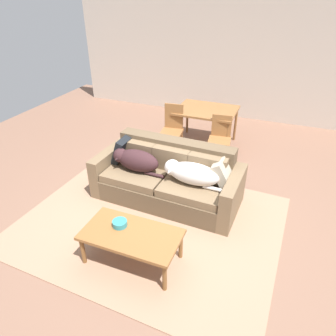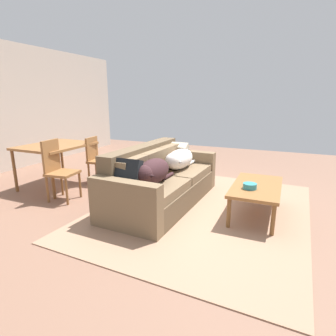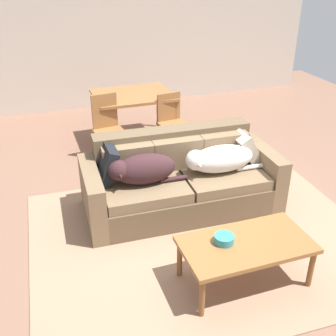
{
  "view_description": "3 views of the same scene",
  "coord_description": "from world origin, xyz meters",
  "px_view_note": "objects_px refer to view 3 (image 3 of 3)",
  "views": [
    {
      "loc": [
        1.38,
        -3.58,
        2.89
      ],
      "look_at": [
        -0.06,
        0.01,
        0.6
      ],
      "focal_mm": 33.24,
      "sensor_mm": 36.0,
      "label": 1
    },
    {
      "loc": [
        -3.64,
        -1.56,
        1.56
      ],
      "look_at": [
        -0.06,
        0.01,
        0.55
      ],
      "focal_mm": 29.22,
      "sensor_mm": 36.0,
      "label": 2
    },
    {
      "loc": [
        -1.6,
        -3.74,
        2.65
      ],
      "look_at": [
        -0.34,
        -0.14,
        0.66
      ],
      "focal_mm": 44.46,
      "sensor_mm": 36.0,
      "label": 3
    }
  ],
  "objects_px": {
    "dining_chair_near_right": "(172,120)",
    "throw_pillow_by_left_arm": "(106,164)",
    "couch": "(180,180)",
    "dining_table": "(133,98)",
    "coffee_table": "(246,247)",
    "dog_on_left_cushion": "(141,169)",
    "dining_chair_near_left": "(108,126)",
    "throw_pillow_by_right_arm": "(245,147)",
    "bowl_on_coffee_table": "(224,239)",
    "dog_on_right_cushion": "(218,159)"
  },
  "relations": [
    {
      "from": "dog_on_left_cushion",
      "to": "dining_chair_near_right",
      "type": "relative_size",
      "value": 0.99
    },
    {
      "from": "dog_on_right_cushion",
      "to": "throw_pillow_by_left_arm",
      "type": "distance_m",
      "value": 1.24
    },
    {
      "from": "dog_on_left_cushion",
      "to": "dining_chair_near_left",
      "type": "xyz_separation_m",
      "value": [
        -0.02,
        1.61,
        -0.11
      ]
    },
    {
      "from": "dog_on_left_cushion",
      "to": "dining_chair_near_left",
      "type": "bearing_deg",
      "value": 93.07
    },
    {
      "from": "coffee_table",
      "to": "dining_chair_near_right",
      "type": "distance_m",
      "value": 2.87
    },
    {
      "from": "throw_pillow_by_right_arm",
      "to": "bowl_on_coffee_table",
      "type": "height_order",
      "value": "throw_pillow_by_right_arm"
    },
    {
      "from": "dining_table",
      "to": "dining_chair_near_left",
      "type": "distance_m",
      "value": 0.76
    },
    {
      "from": "dining_table",
      "to": "dining_chair_near_right",
      "type": "bearing_deg",
      "value": -52.03
    },
    {
      "from": "dining_chair_near_left",
      "to": "dining_table",
      "type": "bearing_deg",
      "value": 38.89
    },
    {
      "from": "dog_on_left_cushion",
      "to": "throw_pillow_by_left_arm",
      "type": "distance_m",
      "value": 0.39
    },
    {
      "from": "couch",
      "to": "dog_on_right_cushion",
      "type": "bearing_deg",
      "value": -18.74
    },
    {
      "from": "bowl_on_coffee_table",
      "to": "dog_on_left_cushion",
      "type": "bearing_deg",
      "value": 108.25
    },
    {
      "from": "coffee_table",
      "to": "dog_on_left_cushion",
      "type": "bearing_deg",
      "value": 114.58
    },
    {
      "from": "dog_on_left_cushion",
      "to": "bowl_on_coffee_table",
      "type": "xyz_separation_m",
      "value": [
        0.39,
        -1.19,
        -0.16
      ]
    },
    {
      "from": "bowl_on_coffee_table",
      "to": "dining_table",
      "type": "relative_size",
      "value": 0.15
    },
    {
      "from": "dining_table",
      "to": "dining_chair_near_right",
      "type": "relative_size",
      "value": 1.36
    },
    {
      "from": "coffee_table",
      "to": "dining_chair_near_right",
      "type": "relative_size",
      "value": 1.33
    },
    {
      "from": "couch",
      "to": "throw_pillow_by_left_arm",
      "type": "bearing_deg",
      "value": 176.19
    },
    {
      "from": "dining_chair_near_right",
      "to": "throw_pillow_by_left_arm",
      "type": "bearing_deg",
      "value": -139.39
    },
    {
      "from": "dog_on_right_cushion",
      "to": "bowl_on_coffee_table",
      "type": "xyz_separation_m",
      "value": [
        -0.49,
        -1.16,
        -0.14
      ]
    },
    {
      "from": "dining_chair_near_right",
      "to": "couch",
      "type": "bearing_deg",
      "value": -113.66
    },
    {
      "from": "bowl_on_coffee_table",
      "to": "dining_chair_near_left",
      "type": "distance_m",
      "value": 2.83
    },
    {
      "from": "coffee_table",
      "to": "dining_chair_near_right",
      "type": "xyz_separation_m",
      "value": [
        0.34,
        2.85,
        0.09
      ]
    },
    {
      "from": "throw_pillow_by_right_arm",
      "to": "coffee_table",
      "type": "relative_size",
      "value": 0.33
    },
    {
      "from": "dog_on_left_cushion",
      "to": "dining_table",
      "type": "xyz_separation_m",
      "value": [
        0.49,
        2.15,
        0.06
      ]
    },
    {
      "from": "throw_pillow_by_right_arm",
      "to": "dining_table",
      "type": "distance_m",
      "value": 2.16
    },
    {
      "from": "couch",
      "to": "dining_table",
      "type": "height_order",
      "value": "couch"
    },
    {
      "from": "couch",
      "to": "bowl_on_coffee_table",
      "type": "height_order",
      "value": "couch"
    },
    {
      "from": "dog_on_left_cushion",
      "to": "throw_pillow_by_right_arm",
      "type": "distance_m",
      "value": 1.32
    },
    {
      "from": "throw_pillow_by_right_arm",
      "to": "dining_chair_near_left",
      "type": "bearing_deg",
      "value": 132.31
    },
    {
      "from": "dog_on_left_cushion",
      "to": "dining_chair_near_left",
      "type": "relative_size",
      "value": 0.9
    },
    {
      "from": "dog_on_right_cushion",
      "to": "throw_pillow_by_right_arm",
      "type": "bearing_deg",
      "value": 24.23
    },
    {
      "from": "couch",
      "to": "throw_pillow_by_left_arm",
      "type": "xyz_separation_m",
      "value": [
        -0.82,
        0.09,
        0.3
      ]
    },
    {
      "from": "couch",
      "to": "dining_chair_near_left",
      "type": "distance_m",
      "value": 1.58
    },
    {
      "from": "coffee_table",
      "to": "dining_table",
      "type": "height_order",
      "value": "dining_table"
    },
    {
      "from": "throw_pillow_by_right_arm",
      "to": "dining_chair_near_right",
      "type": "bearing_deg",
      "value": 105.08
    },
    {
      "from": "coffee_table",
      "to": "dining_table",
      "type": "distance_m",
      "value": 3.42
    },
    {
      "from": "throw_pillow_by_right_arm",
      "to": "coffee_table",
      "type": "height_order",
      "value": "throw_pillow_by_right_arm"
    },
    {
      "from": "couch",
      "to": "dog_on_left_cushion",
      "type": "bearing_deg",
      "value": -163.5
    },
    {
      "from": "bowl_on_coffee_table",
      "to": "dining_chair_near_right",
      "type": "height_order",
      "value": "dining_chair_near_right"
    },
    {
      "from": "couch",
      "to": "coffee_table",
      "type": "height_order",
      "value": "couch"
    },
    {
      "from": "bowl_on_coffee_table",
      "to": "throw_pillow_by_left_arm",
      "type": "bearing_deg",
      "value": 117.36
    },
    {
      "from": "coffee_table",
      "to": "dining_chair_near_right",
      "type": "bearing_deg",
      "value": 83.12
    },
    {
      "from": "dining_chair_near_left",
      "to": "dining_chair_near_right",
      "type": "xyz_separation_m",
      "value": [
        0.94,
        -0.02,
        -0.03
      ]
    },
    {
      "from": "dog_on_right_cushion",
      "to": "throw_pillow_by_right_arm",
      "type": "height_order",
      "value": "throw_pillow_by_right_arm"
    },
    {
      "from": "dog_on_right_cushion",
      "to": "throw_pillow_by_left_arm",
      "type": "xyz_separation_m",
      "value": [
        -1.21,
        0.24,
        0.03
      ]
    },
    {
      "from": "couch",
      "to": "dining_table",
      "type": "relative_size",
      "value": 1.91
    },
    {
      "from": "dining_chair_near_right",
      "to": "dog_on_right_cushion",
      "type": "bearing_deg",
      "value": -98.65
    },
    {
      "from": "bowl_on_coffee_table",
      "to": "dining_chair_near_left",
      "type": "relative_size",
      "value": 0.18
    },
    {
      "from": "throw_pillow_by_right_arm",
      "to": "bowl_on_coffee_table",
      "type": "relative_size",
      "value": 2.15
    }
  ]
}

